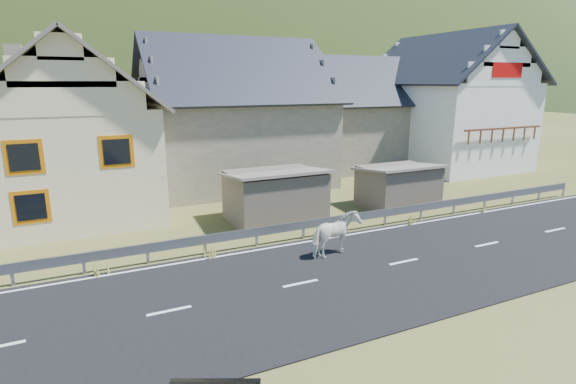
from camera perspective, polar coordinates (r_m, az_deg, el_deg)
ground at (r=16.21m, az=14.46°, el=-8.71°), size 160.00×160.00×0.00m
road at (r=16.20m, az=14.47°, el=-8.65°), size 60.00×7.00×0.04m
lane_markings at (r=16.19m, az=14.47°, el=-8.57°), size 60.00×6.60×0.01m
guardrail at (r=18.80m, az=7.42°, el=-3.40°), size 28.10×0.09×0.75m
shed_left at (r=20.13m, az=-1.68°, el=-0.54°), size 4.30×3.30×2.40m
shed_right at (r=23.08m, az=13.78°, el=0.67°), size 3.80×2.90×2.20m
house_cream at (r=23.43m, az=-26.03°, el=8.19°), size 7.80×9.80×8.30m
house_stone_a at (r=27.84m, az=-6.99°, el=10.71°), size 10.80×9.80×8.90m
house_stone_b at (r=34.09m, az=8.32°, el=10.54°), size 9.80×8.80×8.10m
house_white at (r=35.50m, az=19.40°, el=11.38°), size 8.80×10.80×9.70m
mountain at (r=193.71m, az=-20.82°, el=5.15°), size 440.00×280.00×260.00m
horse at (r=16.06m, az=6.05°, el=-5.38°), size 1.27×2.02×1.58m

